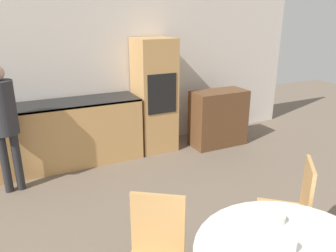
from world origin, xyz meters
The scene contains 8 objects.
wall_back centered at (0.00, 5.33, 1.30)m, with size 7.11×0.05×2.60m.
kitchen_counter centered at (-1.15, 4.99, 0.48)m, with size 3.11×0.60×0.93m.
oven_unit centered at (0.74, 5.00, 0.88)m, with size 0.58×0.59×1.76m.
sideboard centered at (1.74, 4.67, 0.46)m, with size 0.91×0.45×0.92m.
chair_far_right centered at (0.75, 2.10, 0.54)m, with size 0.56×0.56×0.96m.
person_standing centered at (-1.40, 4.50, 0.97)m, with size 0.31×0.31×1.56m.
cup centered at (0.11, 1.53, 0.77)m, with size 0.08×0.08×0.08m.
bowl_near centered at (0.26, 1.81, 0.75)m, with size 0.13×0.13×0.05m.
Camera 1 is at (-1.27, 0.39, 2.10)m, focal length 35.00 mm.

